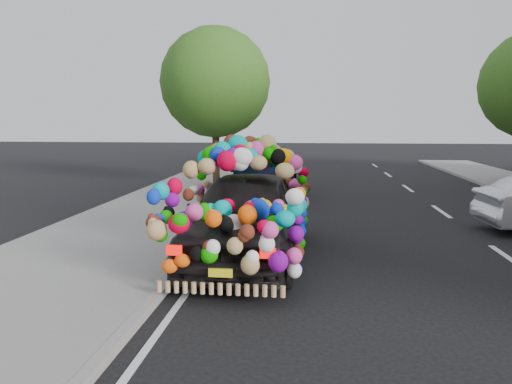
{
  "coord_description": "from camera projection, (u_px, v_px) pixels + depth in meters",
  "views": [
    {
      "loc": [
        -0.18,
        -9.57,
        2.58
      ],
      "look_at": [
        -1.27,
        0.48,
        1.14
      ],
      "focal_mm": 35.0,
      "sensor_mm": 36.0,
      "label": 1
    }
  ],
  "objects": [
    {
      "name": "ground",
      "position": [
        318.0,
        254.0,
        9.76
      ],
      "size": [
        100.0,
        100.0,
        0.0
      ],
      "primitive_type": "plane",
      "color": "black",
      "rests_on": "ground"
    },
    {
      "name": "sidewalk",
      "position": [
        106.0,
        245.0,
        10.21
      ],
      "size": [
        4.0,
        60.0,
        0.12
      ],
      "primitive_type": "cube",
      "color": "gray",
      "rests_on": "ground"
    },
    {
      "name": "kerb",
      "position": [
        200.0,
        247.0,
        10.0
      ],
      "size": [
        0.15,
        60.0,
        0.13
      ],
      "primitive_type": "cube",
      "color": "gray",
      "rests_on": "ground"
    },
    {
      "name": "lane_markings",
      "position": [
        510.0,
        259.0,
        9.38
      ],
      "size": [
        6.0,
        50.0,
        0.01
      ],
      "primitive_type": null,
      "color": "silver",
      "rests_on": "ground"
    },
    {
      "name": "tree_near_sidewalk",
      "position": [
        215.0,
        83.0,
        18.95
      ],
      "size": [
        4.2,
        4.2,
        6.13
      ],
      "color": "#332114",
      "rests_on": "ground"
    },
    {
      "name": "plush_art_car",
      "position": [
        246.0,
        197.0,
        9.25
      ],
      "size": [
        2.4,
        5.08,
        2.3
      ],
      "rotation": [
        0.0,
        0.0,
        -0.02
      ],
      "color": "black",
      "rests_on": "ground"
    },
    {
      "name": "navy_sedan",
      "position": [
        261.0,
        178.0,
        16.84
      ],
      "size": [
        2.51,
        4.92,
        1.37
      ],
      "primitive_type": "imported",
      "rotation": [
        0.0,
        0.0,
        -0.13
      ],
      "color": "black",
      "rests_on": "ground"
    }
  ]
}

